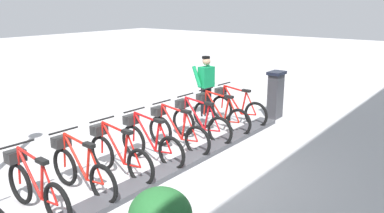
# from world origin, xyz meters

# --- Properties ---
(ground_plane) EXTENTS (60.00, 60.00, 0.00)m
(ground_plane) POSITION_xyz_m (0.00, 0.00, 0.00)
(ground_plane) COLOR #B8B5B7
(dock_rail_base) EXTENTS (0.44, 8.15, 0.10)m
(dock_rail_base) POSITION_xyz_m (0.00, 0.00, 0.05)
(dock_rail_base) COLOR #47474C
(dock_rail_base) RESTS_ON ground
(payment_kiosk) EXTENTS (0.36, 0.52, 1.28)m
(payment_kiosk) POSITION_xyz_m (0.05, -4.57, 0.67)
(payment_kiosk) COLOR #38383D
(payment_kiosk) RESTS_ON ground
(bike_docked_0) EXTENTS (1.72, 0.54, 1.02)m
(bike_docked_0) POSITION_xyz_m (0.62, -3.48, 0.43)
(bike_docked_0) COLOR black
(bike_docked_0) RESTS_ON ground
(bike_docked_1) EXTENTS (1.72, 0.54, 1.02)m
(bike_docked_1) POSITION_xyz_m (0.62, -2.66, 0.43)
(bike_docked_1) COLOR black
(bike_docked_1) RESTS_ON ground
(bike_docked_2) EXTENTS (1.72, 0.54, 1.02)m
(bike_docked_2) POSITION_xyz_m (0.62, -1.84, 0.43)
(bike_docked_2) COLOR black
(bike_docked_2) RESTS_ON ground
(bike_docked_3) EXTENTS (1.72, 0.54, 1.02)m
(bike_docked_3) POSITION_xyz_m (0.62, -1.03, 0.43)
(bike_docked_3) COLOR black
(bike_docked_3) RESTS_ON ground
(bike_docked_4) EXTENTS (1.72, 0.54, 1.02)m
(bike_docked_4) POSITION_xyz_m (0.62, -0.21, 0.43)
(bike_docked_4) COLOR black
(bike_docked_4) RESTS_ON ground
(bike_docked_5) EXTENTS (1.72, 0.54, 1.02)m
(bike_docked_5) POSITION_xyz_m (0.62, 0.60, 0.43)
(bike_docked_5) COLOR black
(bike_docked_5) RESTS_ON ground
(bike_docked_6) EXTENTS (1.72, 0.54, 1.02)m
(bike_docked_6) POSITION_xyz_m (0.62, 1.42, 0.43)
(bike_docked_6) COLOR black
(bike_docked_6) RESTS_ON ground
(bike_docked_7) EXTENTS (1.72, 0.54, 1.02)m
(bike_docked_7) POSITION_xyz_m (0.62, 2.24, 0.43)
(bike_docked_7) COLOR black
(bike_docked_7) RESTS_ON ground
(worker_near_rack) EXTENTS (0.53, 0.67, 1.66)m
(worker_near_rack) POSITION_xyz_m (1.65, -3.57, 0.91)
(worker_near_rack) COLOR white
(worker_near_rack) RESTS_ON ground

